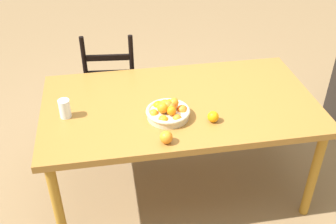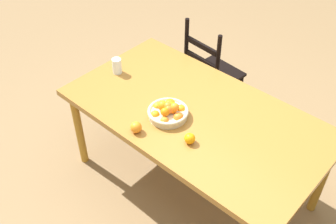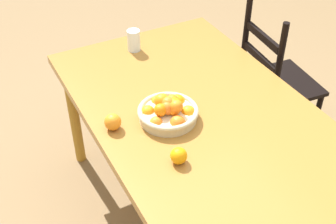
{
  "view_description": "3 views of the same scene",
  "coord_description": "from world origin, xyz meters",
  "px_view_note": "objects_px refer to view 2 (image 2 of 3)",
  "views": [
    {
      "loc": [
        -0.46,
        -2.2,
        2.23
      ],
      "look_at": [
        -0.11,
        -0.17,
        0.8
      ],
      "focal_mm": 42.98,
      "sensor_mm": 36.0,
      "label": 1
    },
    {
      "loc": [
        1.24,
        -1.65,
        2.56
      ],
      "look_at": [
        -0.11,
        -0.17,
        0.8
      ],
      "focal_mm": 42.52,
      "sensor_mm": 36.0,
      "label": 2
    },
    {
      "loc": [
        1.3,
        -0.9,
        2.06
      ],
      "look_at": [
        -0.11,
        -0.17,
        0.8
      ],
      "focal_mm": 47.91,
      "sensor_mm": 36.0,
      "label": 3
    }
  ],
  "objects_px": {
    "fruit_bowl": "(168,111)",
    "orange_loose_1": "(136,127)",
    "chair_near_window": "(211,75)",
    "dining_table": "(195,119)",
    "drinking_glass": "(117,66)",
    "orange_loose_0": "(190,139)"
  },
  "relations": [
    {
      "from": "fruit_bowl",
      "to": "orange_loose_1",
      "type": "relative_size",
      "value": 3.68
    },
    {
      "from": "chair_near_window",
      "to": "orange_loose_0",
      "type": "distance_m",
      "value": 1.22
    },
    {
      "from": "fruit_bowl",
      "to": "drinking_glass",
      "type": "distance_m",
      "value": 0.65
    },
    {
      "from": "dining_table",
      "to": "drinking_glass",
      "type": "xyz_separation_m",
      "value": [
        -0.74,
        -0.05,
        0.13
      ]
    },
    {
      "from": "orange_loose_0",
      "to": "drinking_glass",
      "type": "xyz_separation_m",
      "value": [
        -0.9,
        0.21,
        0.03
      ]
    },
    {
      "from": "chair_near_window",
      "to": "orange_loose_1",
      "type": "height_order",
      "value": "chair_near_window"
    },
    {
      "from": "dining_table",
      "to": "drinking_glass",
      "type": "relative_size",
      "value": 14.97
    },
    {
      "from": "orange_loose_0",
      "to": "orange_loose_1",
      "type": "distance_m",
      "value": 0.36
    },
    {
      "from": "chair_near_window",
      "to": "orange_loose_1",
      "type": "xyz_separation_m",
      "value": [
        0.27,
        -1.17,
        0.34
      ]
    },
    {
      "from": "dining_table",
      "to": "fruit_bowl",
      "type": "distance_m",
      "value": 0.23
    },
    {
      "from": "chair_near_window",
      "to": "fruit_bowl",
      "type": "relative_size",
      "value": 3.58
    },
    {
      "from": "dining_table",
      "to": "chair_near_window",
      "type": "xyz_separation_m",
      "value": [
        -0.43,
        0.76,
        -0.24
      ]
    },
    {
      "from": "orange_loose_1",
      "to": "drinking_glass",
      "type": "distance_m",
      "value": 0.69
    },
    {
      "from": "orange_loose_1",
      "to": "chair_near_window",
      "type": "bearing_deg",
      "value": 102.95
    },
    {
      "from": "dining_table",
      "to": "drinking_glass",
      "type": "height_order",
      "value": "drinking_glass"
    },
    {
      "from": "orange_loose_0",
      "to": "chair_near_window",
      "type": "bearing_deg",
      "value": 120.11
    },
    {
      "from": "dining_table",
      "to": "fruit_bowl",
      "type": "xyz_separation_m",
      "value": [
        -0.11,
        -0.16,
        0.11
      ]
    },
    {
      "from": "chair_near_window",
      "to": "fruit_bowl",
      "type": "bearing_deg",
      "value": 115.07
    },
    {
      "from": "dining_table",
      "to": "orange_loose_0",
      "type": "distance_m",
      "value": 0.32
    },
    {
      "from": "chair_near_window",
      "to": "orange_loose_1",
      "type": "bearing_deg",
      "value": 108.66
    },
    {
      "from": "orange_loose_0",
      "to": "orange_loose_1",
      "type": "bearing_deg",
      "value": -153.98
    },
    {
      "from": "orange_loose_0",
      "to": "drinking_glass",
      "type": "height_order",
      "value": "drinking_glass"
    }
  ]
}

